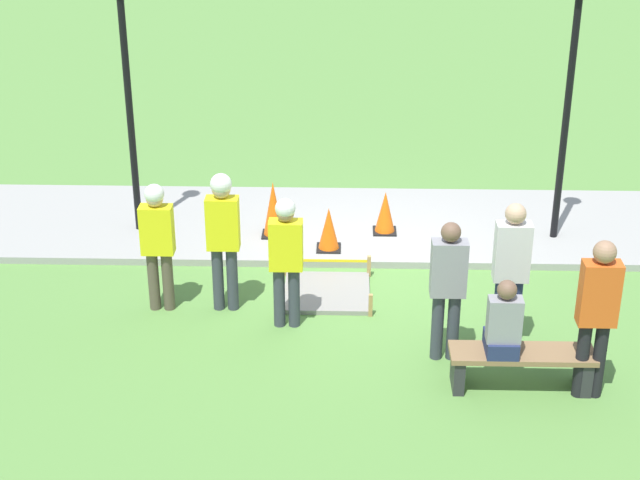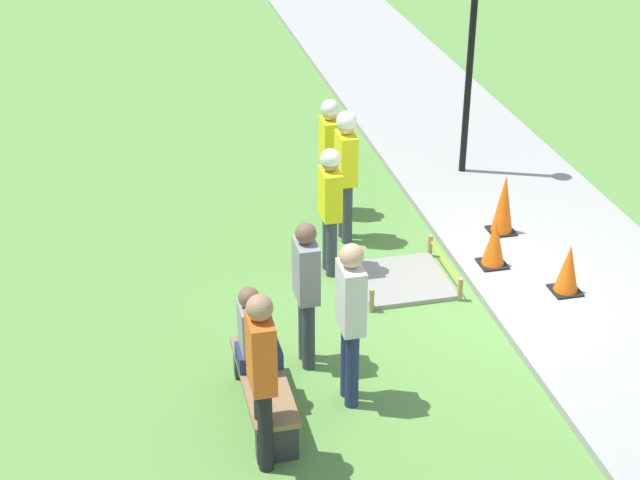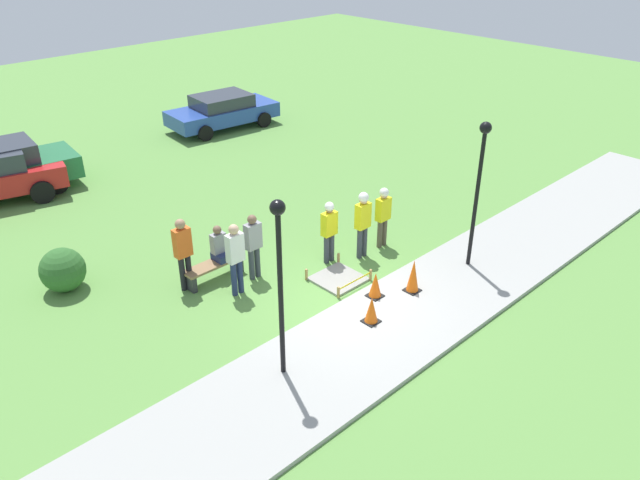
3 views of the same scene
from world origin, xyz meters
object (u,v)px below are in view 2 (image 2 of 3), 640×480
(person_seated_on_bench, at_px, (253,335))
(bystander_in_orange_shirt, at_px, (262,371))
(worker_supervisor, at_px, (330,148))
(worker_assistant, at_px, (346,164))
(traffic_cone_sidewalk_edge, at_px, (504,204))
(worker_trainee, at_px, (330,201))
(bystander_in_gray_shirt, at_px, (351,314))
(park_bench, at_px, (264,388))
(lamppost_near, at_px, (474,11))
(bystander_in_white_shirt, at_px, (306,286))
(traffic_cone_far_patch, at_px, (494,243))
(traffic_cone_near_patch, at_px, (568,269))

(person_seated_on_bench, distance_m, bystander_in_orange_shirt, 0.98)
(worker_supervisor, distance_m, worker_assistant, 0.81)
(traffic_cone_sidewalk_edge, relative_size, worker_trainee, 0.49)
(bystander_in_gray_shirt, bearing_deg, bystander_in_orange_shirt, 126.18)
(worker_trainee, relative_size, bystander_in_gray_shirt, 0.92)
(bystander_in_orange_shirt, bearing_deg, park_bench, -10.14)
(traffic_cone_sidewalk_edge, distance_m, lamppost_near, 2.85)
(worker_assistant, bearing_deg, bystander_in_white_shirt, 157.27)
(worker_supervisor, bearing_deg, park_bench, 158.19)
(lamppost_near, bearing_deg, traffic_cone_far_patch, 167.21)
(traffic_cone_near_patch, xyz_separation_m, worker_assistant, (2.07, 2.20, 0.68))
(worker_trainee, relative_size, bystander_in_orange_shirt, 0.91)
(traffic_cone_far_patch, relative_size, bystander_in_orange_shirt, 0.34)
(person_seated_on_bench, relative_size, bystander_in_gray_shirt, 0.49)
(worker_supervisor, xyz_separation_m, worker_assistant, (-0.81, -0.02, 0.10))
(traffic_cone_near_patch, height_order, person_seated_on_bench, person_seated_on_bench)
(traffic_cone_near_patch, bearing_deg, worker_supervisor, 37.67)
(worker_assistant, bearing_deg, worker_supervisor, 1.60)
(traffic_cone_near_patch, height_order, bystander_in_gray_shirt, bystander_in_gray_shirt)
(person_seated_on_bench, xyz_separation_m, worker_assistant, (3.18, -1.76, 0.28))
(worker_supervisor, distance_m, worker_trainee, 1.64)
(traffic_cone_far_patch, distance_m, worker_assistant, 2.14)
(traffic_cone_far_patch, xyz_separation_m, bystander_in_orange_shirt, (-2.86, 3.43, 0.64))
(park_bench, bearing_deg, traffic_cone_far_patch, -56.84)
(worker_assistant, bearing_deg, person_seated_on_bench, 150.98)
(traffic_cone_near_patch, bearing_deg, traffic_cone_far_patch, 37.03)
(traffic_cone_sidewalk_edge, xyz_separation_m, lamppost_near, (2.00, -0.19, 2.03))
(bystander_in_gray_shirt, distance_m, bystander_in_white_shirt, 0.79)
(person_seated_on_bench, relative_size, bystander_in_orange_shirt, 0.48)
(worker_supervisor, xyz_separation_m, worker_trainee, (-1.60, 0.38, -0.01))
(bystander_in_white_shirt, bearing_deg, worker_supervisor, -17.46)
(traffic_cone_sidewalk_edge, relative_size, bystander_in_gray_shirt, 0.45)
(traffic_cone_near_patch, height_order, traffic_cone_sidewalk_edge, traffic_cone_sidewalk_edge)
(park_bench, distance_m, worker_trainee, 3.01)
(traffic_cone_far_patch, bearing_deg, worker_assistant, 51.53)
(person_seated_on_bench, relative_size, worker_trainee, 0.53)
(traffic_cone_near_patch, distance_m, worker_assistant, 3.09)
(traffic_cone_far_patch, bearing_deg, traffic_cone_near_patch, -142.97)
(traffic_cone_far_patch, height_order, worker_supervisor, worker_supervisor)
(bystander_in_orange_shirt, bearing_deg, person_seated_on_bench, -4.57)
(person_seated_on_bench, relative_size, bystander_in_white_shirt, 0.52)
(traffic_cone_near_patch, relative_size, bystander_in_orange_shirt, 0.34)
(bystander_in_orange_shirt, bearing_deg, lamppost_near, -35.68)
(bystander_in_orange_shirt, xyz_separation_m, lamppost_near, (5.66, -4.07, 1.48))
(park_bench, relative_size, bystander_in_orange_shirt, 0.85)
(worker_trainee, bearing_deg, worker_supervisor, -13.43)
(bystander_in_orange_shirt, height_order, bystander_in_white_shirt, bystander_in_orange_shirt)
(traffic_cone_far_patch, distance_m, worker_trainee, 2.13)
(worker_assistant, bearing_deg, bystander_in_gray_shirt, 166.28)
(traffic_cone_far_patch, relative_size, worker_assistant, 0.34)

